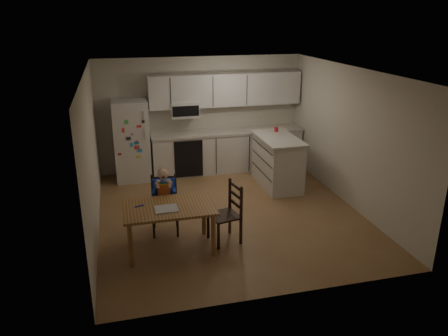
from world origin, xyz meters
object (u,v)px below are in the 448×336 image
red_cup (276,129)px  dining_table (169,212)px  kitchen_island (277,161)px  refrigerator (131,140)px  chair_side (230,209)px  chair_booster (164,193)px

red_cup → dining_table: red_cup is taller
kitchen_island → dining_table: 3.22m
refrigerator → chair_side: (1.31, -3.10, -0.31)m
refrigerator → dining_table: (0.37, -3.17, -0.23)m
dining_table → kitchen_island: bearing=39.8°
dining_table → refrigerator: bearing=96.6°
dining_table → chair_side: bearing=4.2°
dining_table → red_cup: bearing=43.7°
kitchen_island → dining_table: kitchen_island is taller
kitchen_island → dining_table: bearing=-140.2°
refrigerator → dining_table: 3.20m
red_cup → chair_side: bearing=-124.3°
chair_booster → chair_side: bearing=-24.1°
kitchen_island → red_cup: 0.70m
dining_table → chair_side: 0.95m
refrigerator → red_cup: bearing=-13.5°
chair_booster → chair_side: chair_booster is taller
red_cup → chair_booster: red_cup is taller
kitchen_island → chair_booster: chair_booster is taller
kitchen_island → red_cup: (0.10, 0.40, 0.56)m
refrigerator → red_cup: (2.94, -0.71, 0.23)m
refrigerator → chair_booster: (0.37, -2.55, -0.19)m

